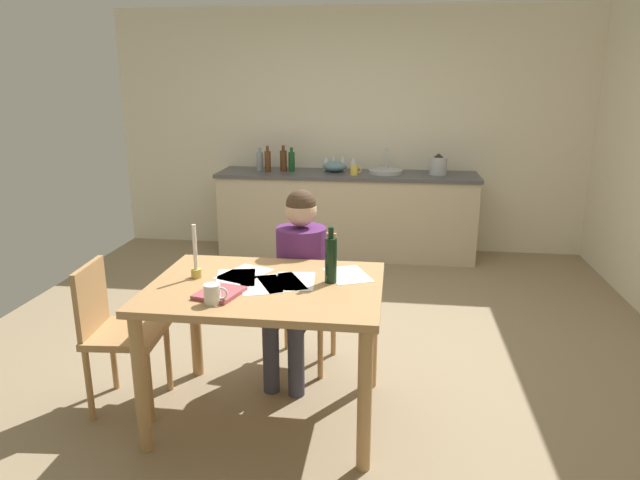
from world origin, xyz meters
TOP-DOWN VIEW (x-y plane):
  - ground_plane at (0.00, 0.00)m, footprint 5.20×5.20m
  - wall_back at (0.00, 2.60)m, footprint 5.20×0.12m
  - kitchen_counter at (0.00, 2.24)m, footprint 2.74×0.64m
  - dining_table at (-0.16, -0.93)m, footprint 1.24×0.92m
  - chair_at_table at (-0.06, -0.23)m, footprint 0.45×0.45m
  - person_seated at (-0.08, -0.37)m, footprint 0.38×0.62m
  - chair_side_empty at (-1.04, -0.93)m, footprint 0.43×0.43m
  - coffee_mug at (-0.35, -1.22)m, footprint 0.12×0.08m
  - candlestick at (-0.56, -0.87)m, footprint 0.06×0.06m
  - book_magazine at (-0.36, -1.11)m, footprint 0.25×0.27m
  - paper_letter at (-0.32, -0.78)m, footprint 0.31×0.35m
  - paper_bill at (-0.01, -0.86)m, footprint 0.24×0.32m
  - paper_envelope at (-0.08, -0.89)m, footprint 0.32×0.36m
  - paper_receipt at (0.26, -0.72)m, footprint 0.31×0.36m
  - paper_notice at (-0.19, -0.94)m, footprint 0.30×0.35m
  - paper_flyer at (-0.35, -0.85)m, footprint 0.27×0.34m
  - wine_bottle_on_table at (0.18, -0.85)m, footprint 0.07×0.07m
  - sink_unit at (0.41, 2.24)m, footprint 0.36×0.36m
  - bottle_oil at (-0.95, 2.26)m, footprint 0.08×0.08m
  - bottle_vinegar at (-0.84, 2.19)m, footprint 0.07×0.07m
  - bottle_wine_red at (-0.69, 2.26)m, footprint 0.07×0.07m
  - bottle_sauce at (-0.60, 2.26)m, footprint 0.07×0.07m
  - mixing_bowl at (-0.14, 2.30)m, footprint 0.26×0.26m
  - stovetop_kettle at (0.95, 2.24)m, footprint 0.18×0.18m
  - wine_glass_near_sink at (0.05, 2.39)m, footprint 0.07×0.07m
  - wine_glass_by_kettle at (-0.06, 2.39)m, footprint 0.07×0.07m
  - wine_glass_back_left at (-0.16, 2.39)m, footprint 0.07×0.07m
  - wine_glass_back_right at (-0.24, 2.39)m, footprint 0.07×0.07m
  - teacup_on_counter at (0.09, 2.09)m, footprint 0.12×0.08m

SIDE VIEW (x-z plane):
  - ground_plane at x=0.00m, z-range -0.04..0.00m
  - kitchen_counter at x=0.00m, z-range 0.00..0.90m
  - chair_side_empty at x=-1.04m, z-range 0.05..0.91m
  - chair_at_table at x=-0.06m, z-range 0.05..0.92m
  - dining_table at x=-0.16m, z-range 0.28..1.07m
  - person_seated at x=-0.08m, z-range 0.08..1.28m
  - paper_letter at x=-0.32m, z-range 0.79..0.79m
  - paper_bill at x=-0.01m, z-range 0.79..0.79m
  - paper_envelope at x=-0.08m, z-range 0.79..0.79m
  - paper_receipt at x=0.26m, z-range 0.79..0.79m
  - paper_notice at x=-0.19m, z-range 0.79..0.79m
  - paper_flyer at x=-0.35m, z-range 0.79..0.79m
  - book_magazine at x=-0.36m, z-range 0.79..0.81m
  - coffee_mug at x=-0.35m, z-range 0.79..0.89m
  - candlestick at x=-0.56m, z-range 0.73..1.03m
  - sink_unit at x=0.41m, z-range 0.80..1.04m
  - wine_bottle_on_table at x=0.18m, z-range 0.77..1.08m
  - teacup_on_counter at x=0.09m, z-range 0.90..1.00m
  - mixing_bowl at x=-0.14m, z-range 0.90..1.02m
  - stovetop_kettle at x=0.95m, z-range 0.89..1.11m
  - bottle_oil at x=-0.95m, z-range 0.88..1.13m
  - bottle_sauce at x=-0.60m, z-range 0.88..1.14m
  - wine_glass_near_sink at x=0.05m, z-range 0.93..1.09m
  - wine_glass_by_kettle at x=-0.06m, z-range 0.93..1.09m
  - wine_glass_back_left at x=-0.16m, z-range 0.93..1.09m
  - wine_glass_back_right at x=-0.24m, z-range 0.93..1.09m
  - bottle_wine_red at x=-0.69m, z-range 0.88..1.15m
  - bottle_vinegar at x=-0.84m, z-range 0.88..1.15m
  - wall_back at x=0.00m, z-range 0.00..2.60m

